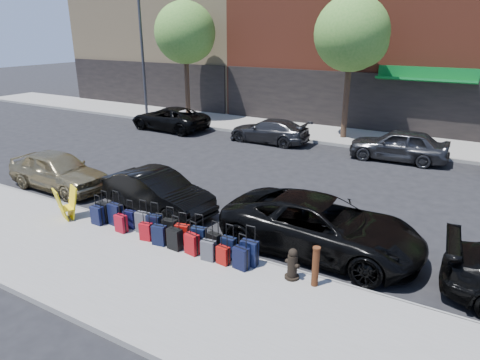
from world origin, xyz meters
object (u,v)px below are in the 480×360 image
Objects in this scene: streetlight at (144,46)px; tree_left at (187,34)px; car_far_2 at (399,145)px; car_near_1 at (158,192)px; fire_hydrant at (292,265)px; car_far_1 at (269,131)px; car_near_0 at (58,171)px; bollard at (316,266)px; car_near_2 at (321,226)px; car_far_0 at (169,118)px; display_rack at (66,204)px; suitcase_front_5 at (170,229)px; tree_center at (354,36)px.

tree_left is at bearing 13.39° from streetlight.
tree_left is 14.72m from car_far_2.
fire_hydrant is at bearing -100.49° from car_near_1.
car_far_1 is at bearing 12.05° from car_near_1.
car_near_0 reaches higher than car_far_1.
bollard is 0.23× the size of car_near_0.
streetlight is at bearing 141.33° from bollard.
streetlight reaches higher than car_near_2.
display_rack is at bearing 27.16° from car_far_0.
fire_hydrant is 10.32m from car_near_0.
tree_left is 0.91× the size of streetlight.
car_near_1 is at bearing 5.30° from car_far_1.
car_far_1 is 1.00× the size of car_far_2.
bollard is 1.96m from car_near_2.
streetlight is 17.22m from car_far_2.
tree_left is 7.51× the size of suitcase_front_5.
car_far_1 is (10.04, -1.88, -4.03)m from streetlight.
fire_hydrant is at bearing 50.45° from car_far_0.
car_near_2 is at bearing 107.07° from fire_hydrant.
car_near_1 is 0.84× the size of car_far_0.
car_near_2 is (16.56, -11.81, -3.91)m from streetlight.
car_near_2 reaches higher than car_near_1.
streetlight is at bearing -99.91° from car_far_2.
streetlight is 1.95× the size of car_near_1.
tree_center is 15.50m from fire_hydrant.
tree_left reaches higher than car_far_0.
streetlight is 8.15× the size of bollard.
streetlight is 1.85× the size of car_far_1.
tree_left is 7.34× the size of display_rack.
tree_center reaches higher than car_near_2.
tree_left reaches higher than car_near_1.
car_near_0 is 1.03× the size of car_near_1.
tree_center is 15.60m from bollard.
tree_center is 9.34× the size of fire_hydrant.
car_near_1 is 0.95× the size of car_far_2.
streetlight is at bearing 158.19° from fire_hydrant.
bollard is (4.33, -0.12, 0.20)m from suitcase_front_5.
fire_hydrant is 13.47m from car_far_1.
car_near_0 reaches higher than suitcase_front_5.
car_near_1 is (1.84, 2.12, 0.04)m from display_rack.
car_near_1 is (-1.81, 1.63, 0.22)m from suitcase_front_5.
car_far_2 is at bearing 0.28° from car_near_2.
suitcase_front_5 is at bearing -46.72° from streetlight.
car_near_0 is at bearing 17.65° from car_far_0.
fire_hydrant is at bearing -97.34° from car_near_0.
suitcase_front_5 is 0.98× the size of display_rack.
tree_left is at bearing 134.56° from bollard.
fire_hydrant is (16.54, -13.67, -4.15)m from streetlight.
tree_center is 13.72m from car_near_1.
tree_center is 13.71m from car_near_2.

